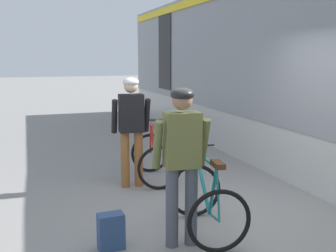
{
  "coord_description": "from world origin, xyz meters",
  "views": [
    {
      "loc": [
        -2.46,
        -4.39,
        2.08
      ],
      "look_at": [
        -0.48,
        1.23,
        1.05
      ],
      "focal_mm": 43.0,
      "sensor_mm": 36.0,
      "label": 1
    }
  ],
  "objects_px": {
    "bicycle_far_red": "(155,157)",
    "bicycle_near_teal": "(206,201)",
    "cyclist_near_in_olive": "(182,153)",
    "backpack_on_platform": "(111,231)",
    "cyclist_far_in_dark": "(131,122)"
  },
  "relations": [
    {
      "from": "bicycle_near_teal",
      "to": "backpack_on_platform",
      "type": "xyz_separation_m",
      "value": [
        -1.14,
        -0.02,
        -0.2
      ]
    },
    {
      "from": "cyclist_far_in_dark",
      "to": "backpack_on_platform",
      "type": "xyz_separation_m",
      "value": [
        -0.76,
        -2.03,
        -0.85
      ]
    },
    {
      "from": "cyclist_near_in_olive",
      "to": "bicycle_far_red",
      "type": "bearing_deg",
      "value": 79.47
    },
    {
      "from": "cyclist_near_in_olive",
      "to": "cyclist_far_in_dark",
      "type": "distance_m",
      "value": 2.19
    },
    {
      "from": "cyclist_far_in_dark",
      "to": "cyclist_near_in_olive",
      "type": "bearing_deg",
      "value": -89.91
    },
    {
      "from": "cyclist_far_in_dark",
      "to": "bicycle_near_teal",
      "type": "relative_size",
      "value": 1.52
    },
    {
      "from": "cyclist_near_in_olive",
      "to": "backpack_on_platform",
      "type": "distance_m",
      "value": 1.16
    },
    {
      "from": "bicycle_far_red",
      "to": "backpack_on_platform",
      "type": "relative_size",
      "value": 2.92
    },
    {
      "from": "bicycle_near_teal",
      "to": "backpack_on_platform",
      "type": "bearing_deg",
      "value": -178.94
    },
    {
      "from": "cyclist_near_in_olive",
      "to": "bicycle_near_teal",
      "type": "bearing_deg",
      "value": 26.32
    },
    {
      "from": "cyclist_near_in_olive",
      "to": "bicycle_near_teal",
      "type": "distance_m",
      "value": 0.78
    },
    {
      "from": "cyclist_far_in_dark",
      "to": "bicycle_far_red",
      "type": "distance_m",
      "value": 0.81
    },
    {
      "from": "bicycle_far_red",
      "to": "bicycle_near_teal",
      "type": "bearing_deg",
      "value": -91.59
    },
    {
      "from": "cyclist_far_in_dark",
      "to": "backpack_on_platform",
      "type": "height_order",
      "value": "cyclist_far_in_dark"
    },
    {
      "from": "cyclist_near_in_olive",
      "to": "backpack_on_platform",
      "type": "xyz_separation_m",
      "value": [
        -0.76,
        0.17,
        -0.85
      ]
    }
  ]
}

